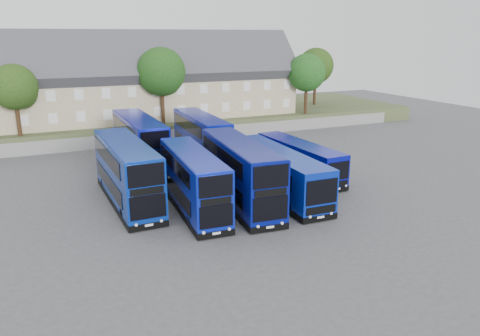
% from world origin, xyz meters
% --- Properties ---
extents(ground, '(120.00, 120.00, 0.00)m').
position_xyz_m(ground, '(0.00, 0.00, 0.00)').
color(ground, '#48484D').
rests_on(ground, ground).
extents(retaining_wall, '(70.00, 0.40, 1.50)m').
position_xyz_m(retaining_wall, '(0.00, 24.00, 0.75)').
color(retaining_wall, slate).
rests_on(retaining_wall, ground).
extents(earth_bank, '(80.00, 20.00, 2.00)m').
position_xyz_m(earth_bank, '(0.00, 34.00, 1.00)').
color(earth_bank, '#454C2A').
rests_on(earth_bank, ground).
extents(terrace_row, '(48.00, 10.40, 11.20)m').
position_xyz_m(terrace_row, '(-3.00, 30.00, 6.60)').
color(terrace_row, tan).
rests_on(terrace_row, earth_bank).
extents(dd_front_left, '(3.02, 12.04, 4.76)m').
position_xyz_m(dd_front_left, '(-6.54, 4.60, 2.34)').
color(dd_front_left, '#082992').
rests_on(dd_front_left, ground).
extents(dd_front_mid, '(3.24, 11.16, 4.38)m').
position_xyz_m(dd_front_mid, '(-2.46, 1.05, 2.15)').
color(dd_front_mid, '#091AA5').
rests_on(dd_front_mid, ground).
extents(dd_front_right, '(3.77, 12.20, 4.78)m').
position_xyz_m(dd_front_right, '(1.26, 1.01, 2.35)').
color(dd_front_right, navy).
rests_on(dd_front_right, ground).
extents(dd_rear_left, '(2.86, 12.28, 4.88)m').
position_xyz_m(dd_rear_left, '(-3.39, 14.33, 2.40)').
color(dd_rear_left, '#08109E').
rests_on(dd_rear_left, ground).
extents(dd_rear_right, '(3.01, 11.72, 4.63)m').
position_xyz_m(dd_rear_right, '(2.95, 14.38, 2.27)').
color(dd_rear_right, '#081494').
rests_on(dd_rear_right, ground).
extents(coach_east_a, '(3.10, 13.26, 3.61)m').
position_xyz_m(coach_east_a, '(4.90, 1.72, 1.77)').
color(coach_east_a, '#08249F').
rests_on(coach_east_a, ground).
extents(coach_east_b, '(2.92, 11.44, 3.10)m').
position_xyz_m(coach_east_b, '(9.19, 5.41, 1.52)').
color(coach_east_b, '#070C90').
rests_on(coach_east_b, ground).
extents(tree_west, '(4.80, 4.80, 7.65)m').
position_xyz_m(tree_west, '(-13.85, 25.10, 7.05)').
color(tree_west, '#382314').
rests_on(tree_west, earth_bank).
extents(tree_mid, '(5.76, 5.76, 9.18)m').
position_xyz_m(tree_mid, '(2.15, 25.60, 8.07)').
color(tree_mid, '#382314').
rests_on(tree_mid, earth_bank).
extents(tree_east, '(5.12, 5.12, 8.16)m').
position_xyz_m(tree_east, '(22.15, 25.10, 7.39)').
color(tree_east, '#382314').
rests_on(tree_east, earth_bank).
extents(tree_far, '(5.44, 5.44, 8.67)m').
position_xyz_m(tree_far, '(28.15, 32.10, 7.73)').
color(tree_far, '#382314').
rests_on(tree_far, earth_bank).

